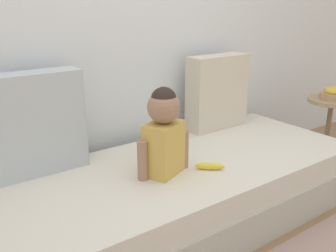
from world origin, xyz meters
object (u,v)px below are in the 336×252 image
at_px(throw_pillow_right, 217,92).
at_px(side_table, 330,114).
at_px(toddler, 164,131).
at_px(throw_pillow_left, 37,124).
at_px(banana, 210,166).
at_px(fruit_bowl, 333,94).
at_px(couch, 176,194).

bearing_deg(throw_pillow_right, side_table, -21.42).
bearing_deg(toddler, throw_pillow_left, 141.96).
bearing_deg(side_table, throw_pillow_left, 170.85).
relative_size(banana, fruit_bowl, 0.86).
distance_m(throw_pillow_right, side_table, 1.02).
height_order(throw_pillow_left, fruit_bowl, throw_pillow_left).
distance_m(couch, toddler, 0.46).
relative_size(couch, throw_pillow_right, 4.47).
height_order(couch, banana, banana).
xyz_separation_m(couch, side_table, (1.58, 0.02, 0.22)).
bearing_deg(toddler, throw_pillow_right, 28.40).
distance_m(couch, banana, 0.29).
bearing_deg(throw_pillow_left, couch, -29.78).
relative_size(banana, side_table, 0.32).
relative_size(throw_pillow_left, banana, 3.28).
xyz_separation_m(toddler, banana, (0.24, -0.12, -0.23)).
bearing_deg(throw_pillow_right, fruit_bowl, -21.42).
bearing_deg(fruit_bowl, throw_pillow_right, 158.58).
distance_m(side_table, fruit_bowl, 0.17).
xyz_separation_m(throw_pillow_left, toddler, (0.54, -0.42, -0.03)).
xyz_separation_m(couch, banana, (0.12, -0.16, 0.21)).
height_order(banana, fruit_bowl, fruit_bowl).
bearing_deg(side_table, fruit_bowl, 180.00).
distance_m(throw_pillow_right, fruit_bowl, 0.99).
bearing_deg(banana, throw_pillow_left, 145.27).
xyz_separation_m(couch, throw_pillow_left, (-0.66, 0.38, 0.47)).
xyz_separation_m(throw_pillow_left, banana, (0.78, -0.54, -0.26)).
xyz_separation_m(banana, side_table, (1.47, 0.18, 0.01)).
distance_m(throw_pillow_right, toddler, 0.89).
xyz_separation_m(side_table, fruit_bowl, (-0.00, 0.00, 0.17)).
xyz_separation_m(throw_pillow_right, side_table, (0.92, -0.36, -0.24)).
height_order(couch, throw_pillow_left, throw_pillow_left).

